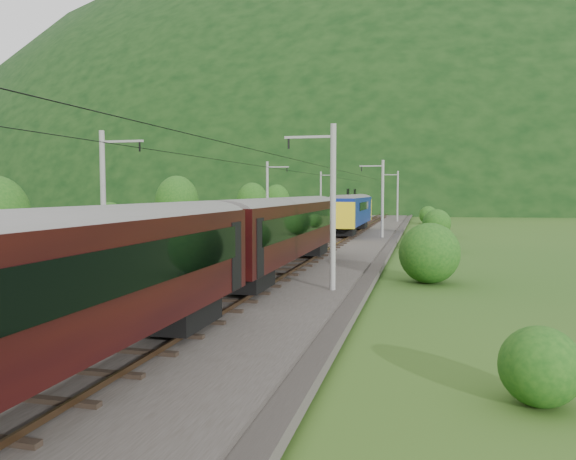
# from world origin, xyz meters

# --- Properties ---
(ground) EXTENTS (600.00, 600.00, 0.00)m
(ground) POSITION_xyz_m (0.00, 0.00, 0.00)
(ground) COLOR #224916
(ground) RESTS_ON ground
(railbed) EXTENTS (14.00, 220.00, 0.30)m
(railbed) POSITION_xyz_m (0.00, 10.00, 0.15)
(railbed) COLOR #38332D
(railbed) RESTS_ON ground
(track_left) EXTENTS (2.40, 220.00, 0.27)m
(track_left) POSITION_xyz_m (-2.40, 10.00, 0.37)
(track_left) COLOR brown
(track_left) RESTS_ON railbed
(track_right) EXTENTS (2.40, 220.00, 0.27)m
(track_right) POSITION_xyz_m (2.40, 10.00, 0.37)
(track_right) COLOR brown
(track_right) RESTS_ON railbed
(catenary_left) EXTENTS (2.54, 192.28, 8.00)m
(catenary_left) POSITION_xyz_m (-6.12, 32.00, 4.50)
(catenary_left) COLOR gray
(catenary_left) RESTS_ON railbed
(catenary_right) EXTENTS (2.54, 192.28, 8.00)m
(catenary_right) POSITION_xyz_m (6.12, 32.00, 4.50)
(catenary_right) COLOR gray
(catenary_right) RESTS_ON railbed
(overhead_wires) EXTENTS (4.83, 198.00, 0.03)m
(overhead_wires) POSITION_xyz_m (0.00, 10.00, 7.10)
(overhead_wires) COLOR black
(overhead_wires) RESTS_ON ground
(mountain_main) EXTENTS (504.00, 360.00, 244.00)m
(mountain_main) POSITION_xyz_m (0.00, 260.00, 0.00)
(mountain_main) COLOR black
(mountain_main) RESTS_ON ground
(mountain_ridge) EXTENTS (336.00, 280.00, 132.00)m
(mountain_ridge) POSITION_xyz_m (-120.00, 300.00, 0.00)
(mountain_ridge) COLOR black
(mountain_ridge) RESTS_ON ground
(train) EXTENTS (2.92, 117.96, 5.08)m
(train) POSITION_xyz_m (2.40, -16.93, 3.47)
(train) COLOR black
(train) RESTS_ON ground
(hazard_post_near) EXTENTS (0.18, 0.18, 1.67)m
(hazard_post_near) POSITION_xyz_m (-0.54, 56.20, 1.13)
(hazard_post_near) COLOR red
(hazard_post_near) RESTS_ON railbed
(hazard_post_far) EXTENTS (0.14, 0.14, 1.36)m
(hazard_post_far) POSITION_xyz_m (0.05, 52.94, 0.98)
(hazard_post_far) COLOR red
(hazard_post_far) RESTS_ON railbed
(signal) EXTENTS (0.23, 0.23, 2.05)m
(signal) POSITION_xyz_m (-4.15, 34.31, 1.50)
(signal) COLOR black
(signal) RESTS_ON railbed
(vegetation_left) EXTENTS (11.03, 150.01, 6.80)m
(vegetation_left) POSITION_xyz_m (-13.78, 18.60, 2.71)
(vegetation_left) COLOR #174612
(vegetation_left) RESTS_ON ground
(vegetation_right) EXTENTS (5.07, 105.21, 3.02)m
(vegetation_right) POSITION_xyz_m (11.56, 19.56, 1.25)
(vegetation_right) COLOR #174612
(vegetation_right) RESTS_ON ground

